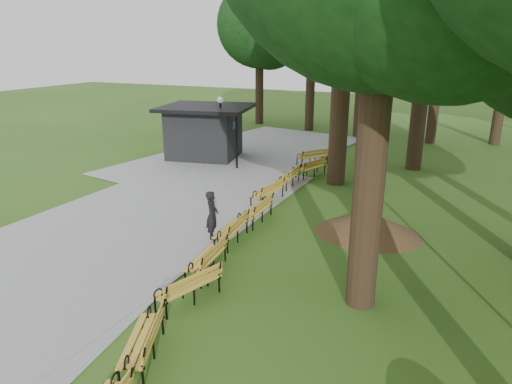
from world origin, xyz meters
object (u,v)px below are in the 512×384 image
at_px(bench_7, 288,177).
at_px(bench_9, 313,157).
at_px(bench_6, 267,192).
at_px(bench_8, 311,167).
at_px(person, 212,215).
at_px(bench_2, 188,286).
at_px(bench_4, 231,229).
at_px(dirt_mound, 368,223).
at_px(bench_3, 206,258).
at_px(kiosk, 204,132).
at_px(bench_1, 142,340).
at_px(bench_5, 257,210).
at_px(lamp_post, 221,116).

relative_size(bench_7, bench_9, 1.00).
height_order(bench_6, bench_9, same).
height_order(bench_6, bench_8, same).
relative_size(person, bench_2, 0.85).
bearing_deg(bench_7, bench_9, -178.07).
bearing_deg(bench_4, dirt_mound, 117.71).
xyz_separation_m(bench_3, bench_6, (-0.79, 6.14, 0.00)).
height_order(kiosk, bench_6, kiosk).
height_order(bench_6, bench_7, same).
bearing_deg(dirt_mound, bench_6, 159.90).
xyz_separation_m(dirt_mound, bench_1, (-2.81, -8.24, 0.05)).
bearing_deg(dirt_mound, bench_9, 119.25).
distance_m(bench_1, bench_5, 7.80).
xyz_separation_m(person, bench_7, (0.19, 6.39, -0.37)).
bearing_deg(person, dirt_mound, -85.47).
relative_size(bench_1, bench_4, 1.00).
bearing_deg(bench_9, bench_3, 40.22).
distance_m(bench_2, bench_4, 3.68).
distance_m(person, dirt_mound, 5.14).
xyz_separation_m(bench_8, bench_9, (-0.59, 2.12, 0.00)).
distance_m(lamp_post, bench_7, 5.85).
relative_size(bench_2, bench_8, 1.00).
bearing_deg(bench_7, dirt_mound, 47.07).
distance_m(lamp_post, bench_6, 7.22).
distance_m(bench_4, bench_5, 1.92).
bearing_deg(bench_8, bench_5, 20.20).
bearing_deg(kiosk, dirt_mound, -45.24).
height_order(dirt_mound, bench_6, bench_6).
bearing_deg(bench_7, lamp_post, -119.80).
bearing_deg(bench_1, bench_2, 165.52).
bearing_deg(dirt_mound, bench_4, -147.59).
bearing_deg(bench_3, person, -160.22).
relative_size(bench_6, bench_7, 1.00).
height_order(lamp_post, bench_4, lamp_post).
bearing_deg(person, bench_9, -24.59).
xyz_separation_m(person, bench_3, (0.98, -2.08, -0.37)).
xyz_separation_m(person, lamp_post, (-4.60, 9.08, 1.63)).
height_order(kiosk, bench_4, kiosk).
xyz_separation_m(bench_3, bench_8, (-0.37, 10.41, 0.00)).
relative_size(person, bench_1, 0.85).
xyz_separation_m(bench_4, bench_6, (-0.46, 4.00, 0.00)).
bearing_deg(bench_4, kiosk, -150.07).
distance_m(person, bench_2, 3.82).
bearing_deg(bench_6, bench_2, 18.33).
bearing_deg(dirt_mound, kiosk, 145.76).
relative_size(bench_3, bench_7, 1.00).
height_order(bench_1, bench_9, same).
distance_m(bench_2, bench_5, 5.58).
relative_size(person, bench_4, 0.85).
bearing_deg(bench_7, bench_6, -0.69).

